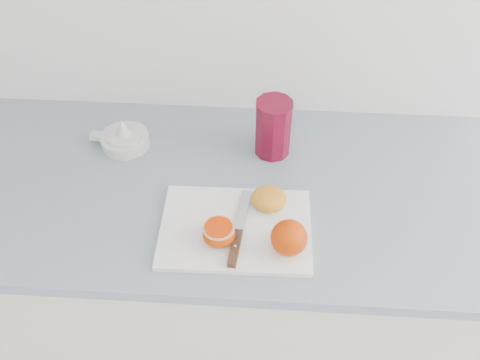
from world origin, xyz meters
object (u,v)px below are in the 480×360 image
at_px(red_tumbler, 273,129).
at_px(citrus_juicer, 124,138).
at_px(counter, 220,286).
at_px(cutting_board, 236,229).
at_px(half_orange, 219,233).

bearing_deg(red_tumbler, citrus_juicer, -179.65).
distance_m(counter, red_tumbler, 0.55).
relative_size(cutting_board, red_tumbler, 2.18).
bearing_deg(cutting_board, citrus_juicer, 138.94).
height_order(cutting_board, red_tumbler, red_tumbler).
bearing_deg(cutting_board, half_orange, -130.85).
height_order(counter, half_orange, half_orange).
distance_m(counter, cutting_board, 0.48).
bearing_deg(cutting_board, counter, 112.65).
bearing_deg(red_tumbler, half_orange, -109.24).
bearing_deg(half_orange, counter, 98.39).
distance_m(cutting_board, citrus_juicer, 0.41).
relative_size(counter, citrus_juicer, 14.69).
bearing_deg(half_orange, citrus_juicer, 131.87).
height_order(half_orange, citrus_juicer, citrus_juicer).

